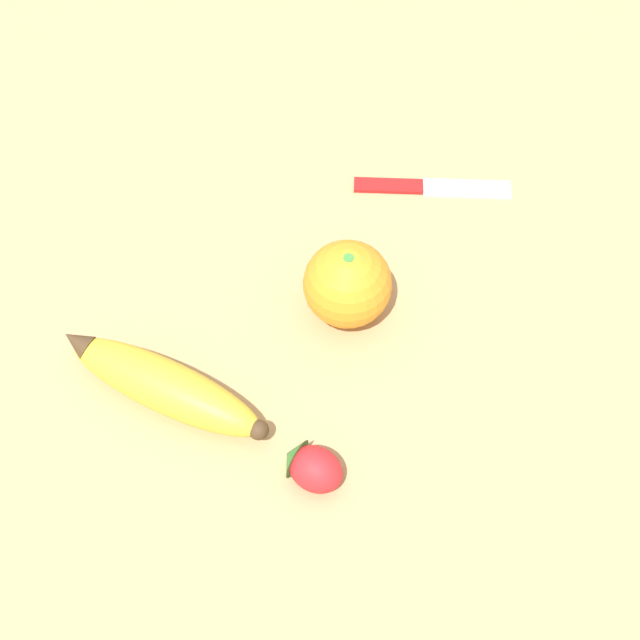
# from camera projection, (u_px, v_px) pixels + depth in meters

# --- Properties ---
(ground_plane) EXTENTS (3.00, 3.00, 0.00)m
(ground_plane) POSITION_uv_depth(u_px,v_px,m) (395.00, 357.00, 0.75)
(ground_plane) COLOR tan
(banana) EXTENTS (0.11, 0.18, 0.04)m
(banana) POSITION_uv_depth(u_px,v_px,m) (163.00, 385.00, 0.72)
(banana) COLOR gold
(banana) RESTS_ON ground_plane
(orange) EXTENTS (0.08, 0.08, 0.08)m
(orange) POSITION_uv_depth(u_px,v_px,m) (344.00, 286.00, 0.75)
(orange) COLOR orange
(orange) RESTS_ON ground_plane
(strawberry) EXTENTS (0.05, 0.06, 0.04)m
(strawberry) POSITION_uv_depth(u_px,v_px,m) (312.00, 467.00, 0.68)
(strawberry) COLOR red
(strawberry) RESTS_ON ground_plane
(paring_knife) EXTENTS (0.13, 0.11, 0.01)m
(paring_knife) POSITION_uv_depth(u_px,v_px,m) (427.00, 186.00, 0.85)
(paring_knife) COLOR silver
(paring_knife) RESTS_ON ground_plane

